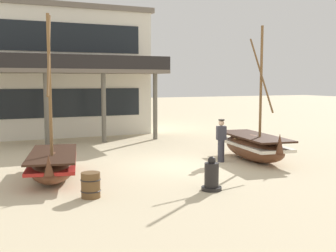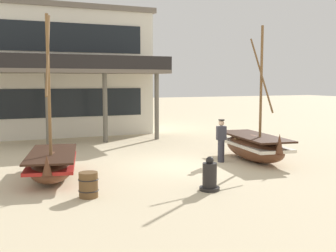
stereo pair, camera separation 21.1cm
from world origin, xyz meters
name	(u,v)px [view 2 (the right image)]	position (x,y,z in m)	size (l,w,h in m)	color
ground_plane	(179,165)	(0.00, 0.00, 0.00)	(120.00, 120.00, 0.00)	beige
fishing_boat_near_left	(52,164)	(-4.66, -0.26, 0.49)	(2.25, 4.08, 5.30)	brown
fishing_boat_centre_large	(254,146)	(3.21, -0.24, 0.57)	(1.99, 4.22, 5.26)	brown
fisherman_by_hull	(221,141)	(1.82, -0.04, 0.83)	(0.40, 0.29, 1.68)	#33333D
capstan_winch	(210,177)	(-0.68, -3.63, 0.40)	(0.60, 0.60, 1.00)	black
wooden_barrel	(88,185)	(-4.09, -2.97, 0.35)	(0.56, 0.56, 0.70)	brown
harbor_building_main	(59,72)	(-2.37, 12.26, 3.73)	(10.43, 8.81, 7.44)	silver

